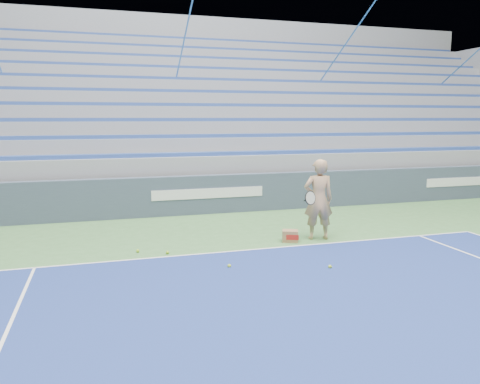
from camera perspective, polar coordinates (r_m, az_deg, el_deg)
name	(u,v)px	position (r m, az deg, el deg)	size (l,w,h in m)	color
sponsor_barrier	(207,194)	(13.39, -3.99, -0.28)	(30.00, 0.32, 1.10)	#3A4658
bleachers	(175,127)	(18.84, -7.90, 7.86)	(31.00, 9.15, 7.30)	gray
tennis_player	(318,199)	(10.58, 9.53, -0.90)	(0.97, 0.90, 1.81)	tan
ball_box	(290,236)	(10.43, 6.13, -5.35)	(0.42, 0.38, 0.26)	#8E6845
tennis_ball_0	(138,251)	(9.80, -12.36, -7.03)	(0.07, 0.07, 0.07)	#ABD02A
tennis_ball_1	(229,266)	(8.64, -1.33, -8.99)	(0.07, 0.07, 0.07)	#ABD02A
tennis_ball_2	(330,267)	(8.75, 10.92, -8.93)	(0.07, 0.07, 0.07)	#ABD02A
tennis_ball_3	(167,252)	(9.58, -8.84, -7.28)	(0.07, 0.07, 0.07)	#ABD02A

